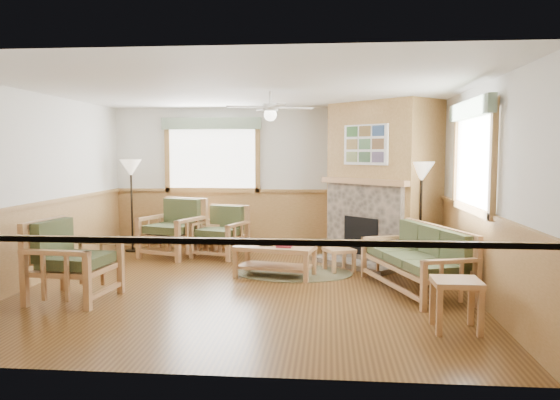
# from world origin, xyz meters

# --- Properties ---
(floor) EXTENTS (6.00, 6.00, 0.01)m
(floor) POSITION_xyz_m (0.00, 0.00, -0.01)
(floor) COLOR brown
(floor) RESTS_ON ground
(ceiling) EXTENTS (6.00, 6.00, 0.01)m
(ceiling) POSITION_xyz_m (0.00, 0.00, 2.70)
(ceiling) COLOR white
(ceiling) RESTS_ON floor
(wall_back) EXTENTS (6.00, 0.02, 2.70)m
(wall_back) POSITION_xyz_m (0.00, 3.00, 1.35)
(wall_back) COLOR silver
(wall_back) RESTS_ON floor
(wall_front) EXTENTS (6.00, 0.02, 2.70)m
(wall_front) POSITION_xyz_m (0.00, -3.00, 1.35)
(wall_front) COLOR silver
(wall_front) RESTS_ON floor
(wall_left) EXTENTS (0.02, 6.00, 2.70)m
(wall_left) POSITION_xyz_m (-3.00, 0.00, 1.35)
(wall_left) COLOR silver
(wall_left) RESTS_ON floor
(wall_right) EXTENTS (0.02, 6.00, 2.70)m
(wall_right) POSITION_xyz_m (3.00, 0.00, 1.35)
(wall_right) COLOR silver
(wall_right) RESTS_ON floor
(wainscot) EXTENTS (6.00, 6.00, 1.10)m
(wainscot) POSITION_xyz_m (0.00, 0.00, 0.55)
(wainscot) COLOR #A37842
(wainscot) RESTS_ON floor
(fireplace) EXTENTS (3.11, 3.11, 2.70)m
(fireplace) POSITION_xyz_m (2.05, 2.05, 1.35)
(fireplace) COLOR #A37842
(fireplace) RESTS_ON floor
(window_back) EXTENTS (1.90, 0.16, 1.50)m
(window_back) POSITION_xyz_m (-1.10, 2.96, 2.53)
(window_back) COLOR white
(window_back) RESTS_ON wall_back
(window_right) EXTENTS (0.16, 1.90, 1.50)m
(window_right) POSITION_xyz_m (2.96, -0.20, 2.53)
(window_right) COLOR white
(window_right) RESTS_ON wall_right
(ceiling_fan) EXTENTS (1.59, 1.59, 0.36)m
(ceiling_fan) POSITION_xyz_m (0.30, 0.30, 2.66)
(ceiling_fan) COLOR white
(ceiling_fan) RESTS_ON ceiling
(sofa) EXTENTS (2.04, 1.33, 0.87)m
(sofa) POSITION_xyz_m (2.28, -0.00, 0.43)
(sofa) COLOR tan
(sofa) RESTS_ON floor
(armchair_back_left) EXTENTS (1.18, 1.18, 1.03)m
(armchair_back_left) POSITION_xyz_m (-1.64, 2.08, 0.51)
(armchair_back_left) COLOR tan
(armchair_back_left) RESTS_ON floor
(armchair_back_right) EXTENTS (1.01, 1.01, 0.90)m
(armchair_back_right) POSITION_xyz_m (-0.80, 2.15, 0.45)
(armchair_back_right) COLOR tan
(armchair_back_right) RESTS_ON floor
(armchair_left) EXTENTS (0.99, 0.99, 1.01)m
(armchair_left) POSITION_xyz_m (-2.06, -0.83, 0.51)
(armchair_left) COLOR tan
(armchair_left) RESTS_ON floor
(coffee_table) EXTENTS (1.26, 0.81, 0.47)m
(coffee_table) POSITION_xyz_m (0.33, 0.68, 0.23)
(coffee_table) COLOR tan
(coffee_table) RESTS_ON floor
(end_table_chairs) EXTENTS (0.62, 0.61, 0.54)m
(end_table_chairs) POSITION_xyz_m (-1.11, 2.51, 0.27)
(end_table_chairs) COLOR tan
(end_table_chairs) RESTS_ON floor
(end_table_sofa) EXTENTS (0.49, 0.47, 0.54)m
(end_table_sofa) POSITION_xyz_m (2.45, -1.63, 0.27)
(end_table_sofa) COLOR tan
(end_table_sofa) RESTS_ON floor
(footstool) EXTENTS (0.55, 0.55, 0.36)m
(footstool) POSITION_xyz_m (1.29, 1.14, 0.18)
(footstool) COLOR tan
(footstool) RESTS_ON floor
(braided_rug) EXTENTS (1.83, 1.83, 0.01)m
(braided_rug) POSITION_xyz_m (0.59, 0.90, 0.01)
(braided_rug) COLOR brown
(braided_rug) RESTS_ON floor
(floor_lamp_left) EXTENTS (0.41, 0.41, 1.73)m
(floor_lamp_left) POSITION_xyz_m (-2.55, 2.53, 0.87)
(floor_lamp_left) COLOR black
(floor_lamp_left) RESTS_ON floor
(floor_lamp_right) EXTENTS (0.50, 0.50, 1.72)m
(floor_lamp_right) POSITION_xyz_m (2.55, 1.24, 0.86)
(floor_lamp_right) COLOR black
(floor_lamp_right) RESTS_ON floor
(book_red) EXTENTS (0.24, 0.32, 0.03)m
(book_red) POSITION_xyz_m (0.48, 0.63, 0.50)
(book_red) COLOR maroon
(book_red) RESTS_ON coffee_table
(book_dark) EXTENTS (0.24, 0.30, 0.03)m
(book_dark) POSITION_xyz_m (0.18, 0.75, 0.49)
(book_dark) COLOR black
(book_dark) RESTS_ON coffee_table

